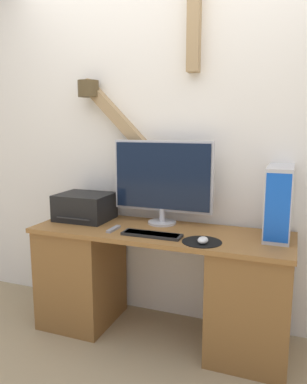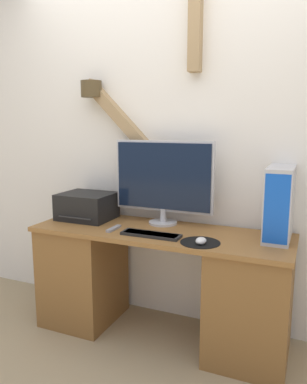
{
  "view_description": "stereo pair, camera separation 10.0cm",
  "coord_description": "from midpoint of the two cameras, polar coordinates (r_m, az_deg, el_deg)",
  "views": [
    {
      "loc": [
        0.82,
        -1.96,
        1.44
      ],
      "look_at": [
        -0.04,
        0.28,
        1.0
      ],
      "focal_mm": 35.0,
      "sensor_mm": 36.0,
      "label": 1
    },
    {
      "loc": [
        0.91,
        -1.92,
        1.44
      ],
      "look_at": [
        -0.04,
        0.28,
        1.0
      ],
      "focal_mm": 35.0,
      "sensor_mm": 36.0,
      "label": 2
    }
  ],
  "objects": [
    {
      "name": "ground_plane",
      "position": [
        2.56,
        -2.76,
        -23.86
      ],
      "size": [
        12.0,
        12.0,
        0.0
      ],
      "primitive_type": "plane",
      "color": "#9E8966"
    },
    {
      "name": "remote_control",
      "position": [
        2.5,
        -7.25,
        -5.61
      ],
      "size": [
        0.03,
        0.16,
        0.02
      ],
      "color": "gray",
      "rests_on": "desk"
    },
    {
      "name": "computer_tower",
      "position": [
        2.39,
        17.45,
        -1.48
      ],
      "size": [
        0.15,
        0.38,
        0.44
      ],
      "color": "#B2B2B7",
      "rests_on": "desk"
    },
    {
      "name": "wall_back",
      "position": [
        2.7,
        2.26,
        8.57
      ],
      "size": [
        6.4,
        0.2,
        2.84
      ],
      "color": "white",
      "rests_on": "ground_plane"
    },
    {
      "name": "desk",
      "position": [
        2.6,
        -0.26,
        -13.53
      ],
      "size": [
        1.71,
        0.56,
        0.75
      ],
      "color": "brown",
      "rests_on": "ground_plane"
    },
    {
      "name": "mouse",
      "position": [
        2.21,
        6.25,
        -7.31
      ],
      "size": [
        0.06,
        0.08,
        0.04
      ],
      "color": "silver",
      "rests_on": "mousepad"
    },
    {
      "name": "mousepad",
      "position": [
        2.25,
        6.11,
        -7.56
      ],
      "size": [
        0.24,
        0.24,
        0.0
      ],
      "color": "black",
      "rests_on": "desk"
    },
    {
      "name": "monitor",
      "position": [
        2.58,
        0.25,
        2.06
      ],
      "size": [
        0.71,
        0.2,
        0.58
      ],
      "color": "#B7B7BC",
      "rests_on": "desk"
    },
    {
      "name": "printer",
      "position": [
        2.8,
        -11.44,
        -2.22
      ],
      "size": [
        0.38,
        0.32,
        0.19
      ],
      "color": "black",
      "rests_on": "desk"
    },
    {
      "name": "keyboard",
      "position": [
        2.36,
        -1.56,
        -6.48
      ],
      "size": [
        0.38,
        0.11,
        0.02
      ],
      "color": "black",
      "rests_on": "desk"
    }
  ]
}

